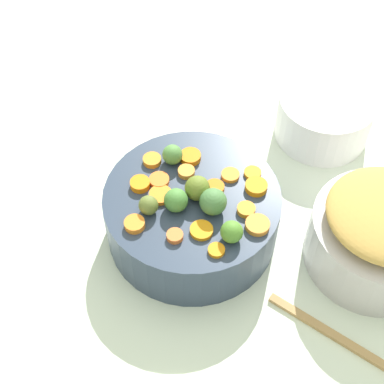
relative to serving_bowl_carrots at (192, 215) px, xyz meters
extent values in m
cube|color=silver|center=(0.03, 0.03, -0.06)|extent=(2.40, 2.40, 0.02)
cylinder|color=#2E3B50|center=(0.00, 0.00, 0.00)|extent=(0.29, 0.29, 0.10)
cylinder|color=#BBB5B9|center=(-0.30, 0.08, 0.00)|extent=(0.23, 0.23, 0.10)
cylinder|color=orange|center=(0.04, 0.08, 0.06)|extent=(0.03, 0.03, 0.01)
cylinder|color=orange|center=(0.05, -0.04, 0.06)|extent=(0.03, 0.03, 0.01)
cylinder|color=orange|center=(0.05, 0.00, 0.06)|extent=(0.05, 0.05, 0.01)
cylinder|color=orange|center=(-0.11, -0.04, 0.06)|extent=(0.04, 0.04, 0.01)
cylinder|color=orange|center=(-0.08, 0.04, 0.06)|extent=(0.03, 0.03, 0.01)
cylinder|color=orange|center=(-0.04, -0.01, 0.06)|extent=(0.04, 0.04, 0.01)
cylinder|color=orange|center=(-0.07, -0.03, 0.06)|extent=(0.04, 0.04, 0.01)
cylinder|color=orange|center=(0.06, -0.08, 0.06)|extent=(0.04, 0.04, 0.01)
cylinder|color=orange|center=(-0.10, 0.07, 0.06)|extent=(0.05, 0.05, 0.01)
cylinder|color=orange|center=(0.10, 0.05, 0.06)|extent=(0.04, 0.04, 0.01)
cylinder|color=orange|center=(-0.11, 0.00, 0.06)|extent=(0.04, 0.04, 0.01)
cylinder|color=orange|center=(-0.01, -0.08, 0.06)|extent=(0.05, 0.05, 0.01)
cylinder|color=orange|center=(0.00, -0.05, 0.06)|extent=(0.04, 0.04, 0.01)
cylinder|color=orange|center=(-0.01, 0.07, 0.06)|extent=(0.04, 0.04, 0.01)
cylinder|color=orange|center=(0.08, -0.03, 0.06)|extent=(0.04, 0.04, 0.01)
cylinder|color=orange|center=(-0.03, 0.11, 0.06)|extent=(0.03, 0.03, 0.01)
sphere|color=#4F842C|center=(-0.05, 0.09, 0.07)|extent=(0.04, 0.04, 0.04)
sphere|color=#4F823E|center=(0.03, -0.08, 0.07)|extent=(0.03, 0.03, 0.03)
sphere|color=#487840|center=(-0.03, 0.03, 0.07)|extent=(0.04, 0.04, 0.04)
sphere|color=#488037|center=(0.03, 0.02, 0.07)|extent=(0.04, 0.04, 0.04)
sphere|color=olive|center=(-0.01, 0.00, 0.07)|extent=(0.04, 0.04, 0.04)
sphere|color=#5F6E2F|center=(0.07, 0.02, 0.07)|extent=(0.03, 0.03, 0.03)
cube|color=#AB824F|center=(-0.20, 0.22, -0.05)|extent=(0.19, 0.17, 0.01)
cylinder|color=white|center=(-0.28, -0.21, -0.01)|extent=(0.19, 0.19, 0.09)
camera|label=1|loc=(0.06, 0.57, 0.79)|focal=53.77mm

